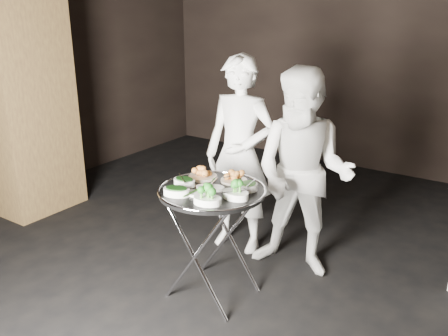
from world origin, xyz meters
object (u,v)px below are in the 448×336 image
Objects in this scene: waiter_right at (303,174)px; tray_stand at (212,238)px; waiter_left at (240,156)px; serving_tray at (212,191)px.

tray_stand is at bearing -126.47° from waiter_right.
waiter_left is (-0.25, 0.75, 0.38)m from tray_stand.
waiter_left is at bearing 108.18° from tray_stand.
waiter_left reaches higher than tray_stand.
serving_tray is at bearing -116.57° from tray_stand.
waiter_left is (-0.25, 0.75, 0.02)m from serving_tray.
tray_stand is at bearing 63.43° from serving_tray.
waiter_right is at bearing 61.45° from tray_stand.
waiter_right is (0.62, -0.07, -0.03)m from waiter_left.
serving_tray is 0.45× the size of waiter_left.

